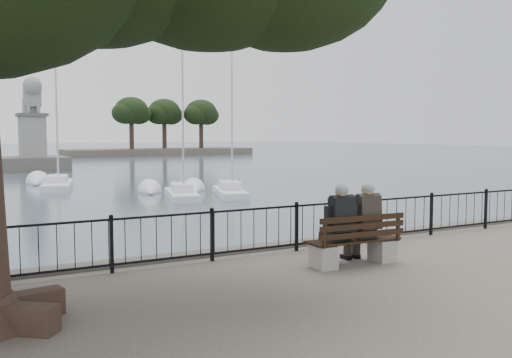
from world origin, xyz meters
TOP-DOWN VIEW (x-y plane):
  - harbor at (0.00, 3.00)m, footprint 260.00×260.00m
  - railing at (0.00, 2.50)m, footprint 22.06×0.06m
  - bench at (1.26, 0.84)m, footprint 1.94×0.67m
  - person_left at (0.92, 0.97)m, footprint 0.48×0.80m
  - person_right at (1.53, 0.94)m, footprint 0.48×0.80m
  - lion_monument at (2.00, 49.93)m, footprint 6.02×6.02m
  - sailboat_c at (5.77, 21.30)m, footprint 2.72×5.35m
  - sailboat_d at (8.59, 21.09)m, footprint 2.94×5.29m
  - sailboat_f at (0.81, 30.22)m, footprint 2.96×6.14m
  - far_shore at (25.54, 79.46)m, footprint 30.00×8.60m

SIDE VIEW (x-z plane):
  - sailboat_d at x=8.59m, z-range -5.34..3.93m
  - sailboat_c at x=5.77m, z-range -5.92..4.55m
  - sailboat_f at x=0.81m, z-range -6.45..5.10m
  - harbor at x=0.00m, z-range -1.10..0.10m
  - bench at x=1.26m, z-range -0.15..0.86m
  - railing at x=0.00m, z-range 0.06..1.06m
  - person_left at x=0.92m, z-range -0.06..1.53m
  - person_right at x=1.53m, z-range -0.06..1.53m
  - lion_monument at x=2.00m, z-range -3.21..5.67m
  - far_shore at x=25.54m, z-range -1.59..7.59m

